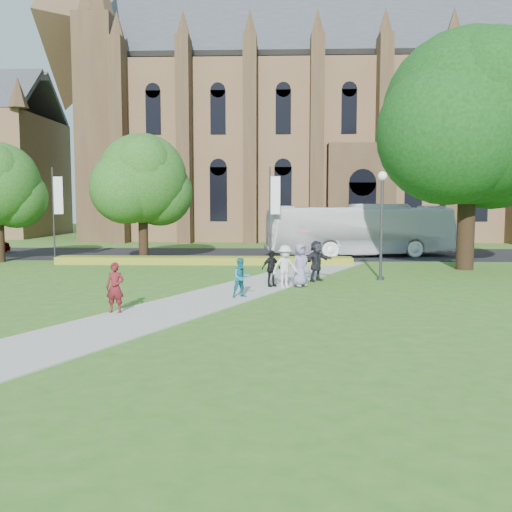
{
  "coord_description": "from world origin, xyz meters",
  "views": [
    {
      "loc": [
        2.44,
        -21.21,
        3.77
      ],
      "look_at": [
        1.61,
        1.66,
        1.6
      ],
      "focal_mm": 40.0,
      "sensor_mm": 36.0,
      "label": 1
    }
  ],
  "objects_px": {
    "tour_coach": "(360,230)",
    "pedestrian_0": "(115,288)",
    "streetlamp": "(382,212)",
    "large_tree": "(470,118)"
  },
  "relations": [
    {
      "from": "tour_coach",
      "to": "pedestrian_0",
      "type": "relative_size",
      "value": 7.62
    },
    {
      "from": "streetlamp",
      "to": "large_tree",
      "type": "bearing_deg",
      "value": 39.29
    },
    {
      "from": "large_tree",
      "to": "tour_coach",
      "type": "distance_m",
      "value": 11.05
    },
    {
      "from": "large_tree",
      "to": "streetlamp",
      "type": "bearing_deg",
      "value": -140.71
    },
    {
      "from": "streetlamp",
      "to": "pedestrian_0",
      "type": "xyz_separation_m",
      "value": [
        -10.51,
        -8.86,
        -2.4
      ]
    },
    {
      "from": "streetlamp",
      "to": "tour_coach",
      "type": "height_order",
      "value": "streetlamp"
    },
    {
      "from": "streetlamp",
      "to": "large_tree",
      "type": "distance_m",
      "value": 8.73
    },
    {
      "from": "tour_coach",
      "to": "streetlamp",
      "type": "bearing_deg",
      "value": 165.41
    },
    {
      "from": "large_tree",
      "to": "pedestrian_0",
      "type": "xyz_separation_m",
      "value": [
        -16.01,
        -13.36,
        -7.47
      ]
    },
    {
      "from": "pedestrian_0",
      "to": "tour_coach",
      "type": "bearing_deg",
      "value": 65.86
    }
  ]
}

